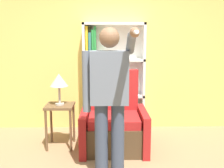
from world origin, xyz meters
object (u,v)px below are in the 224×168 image
at_px(armchair, 114,124).
at_px(person_standing, 109,96).
at_px(bookcase, 108,78).
at_px(table_lamp, 59,81).
at_px(side_table, 60,113).

relative_size(armchair, person_standing, 0.66).
xyz_separation_m(armchair, person_standing, (-0.07, -0.93, 0.64)).
height_order(bookcase, table_lamp, bookcase).
relative_size(person_standing, table_lamp, 3.75).
height_order(armchair, person_standing, person_standing).
bearing_deg(table_lamp, side_table, 90.00).
distance_m(bookcase, armchair, 0.98).
relative_size(armchair, side_table, 1.76).
distance_m(person_standing, table_lamp, 1.22).
bearing_deg(person_standing, armchair, 85.42).
distance_m(armchair, person_standing, 1.13).
xyz_separation_m(armchair, side_table, (-0.80, 0.04, 0.16)).
distance_m(person_standing, side_table, 1.31).
height_order(bookcase, armchair, bookcase).
xyz_separation_m(bookcase, table_lamp, (-0.72, -0.74, 0.07)).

